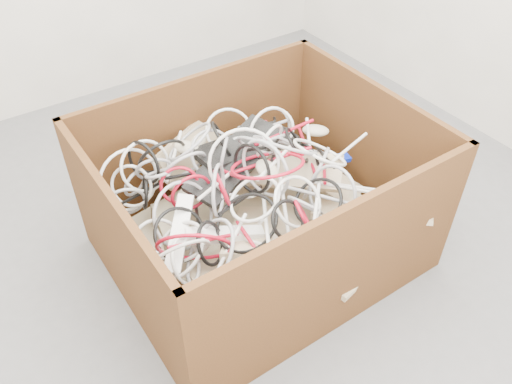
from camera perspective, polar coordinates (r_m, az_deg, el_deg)
ground at (r=2.10m, az=-2.06°, el=-6.71°), size 3.00×3.00×0.00m
cardboard_box at (r=1.99m, az=-0.00°, el=-3.60°), size 1.08×0.90×0.58m
keyboard_pile at (r=1.94m, az=0.89°, el=-0.14°), size 0.89×0.97×0.36m
mice_scatter at (r=1.93m, az=-0.72°, el=2.08°), size 0.75×0.81×0.21m
power_strip_left at (r=1.70m, az=-8.31°, el=-4.55°), size 0.22×0.25×0.12m
power_strip_right at (r=1.70m, az=-3.39°, el=-4.65°), size 0.26×0.14×0.08m
vga_plug at (r=2.04m, az=9.47°, el=3.67°), size 0.05×0.05×0.03m
cable_tangle at (r=1.79m, az=-2.95°, el=1.05°), size 1.00×0.78×0.42m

